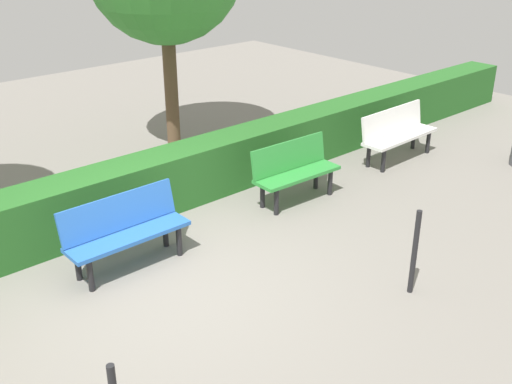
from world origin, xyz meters
TOP-DOWN VIEW (x-y plane):
  - ground_plane at (0.00, 0.00)m, footprint 20.74×20.74m
  - bench_white at (-5.11, -0.72)m, footprint 1.59×0.49m
  - bench_green at (-2.65, -0.70)m, footprint 1.37×0.51m
  - bench_blue at (0.12, -0.70)m, footprint 1.48×0.47m
  - hedge_row at (-1.21, -1.72)m, footprint 16.74×0.62m
  - railing_post_mid at (-1.92, 1.88)m, footprint 0.06×0.06m

SIDE VIEW (x-z plane):
  - ground_plane at x=0.00m, z-range 0.00..0.00m
  - hedge_row at x=-1.21m, z-range 0.00..0.81m
  - bench_green at x=-2.65m, z-range 0.05..0.91m
  - bench_blue at x=0.12m, z-range 0.05..0.91m
  - bench_white at x=-5.11m, z-range 0.05..0.91m
  - railing_post_mid at x=-1.92m, z-range 0.00..1.00m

